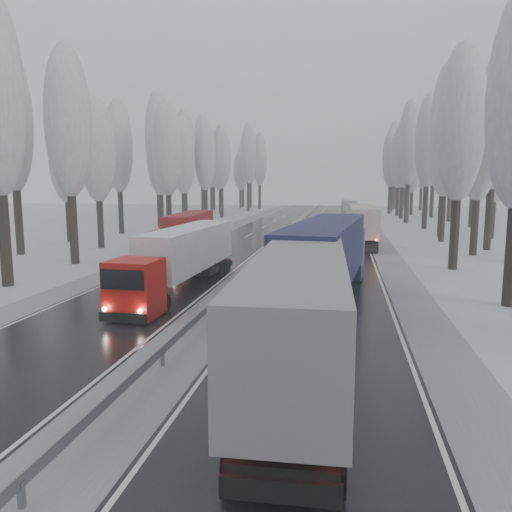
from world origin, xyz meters
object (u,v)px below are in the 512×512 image
(truck_blue_box, at_px, (329,255))
(truck_cream_box, at_px, (362,222))
(truck_grey_tarp, at_px, (302,302))
(box_truck_distant, at_px, (349,207))
(truck_red_red, at_px, (187,231))
(truck_red_white, at_px, (183,254))

(truck_blue_box, relative_size, truck_cream_box, 1.10)
(truck_blue_box, bearing_deg, truck_cream_box, 90.52)
(truck_grey_tarp, distance_m, truck_cream_box, 37.28)
(box_truck_distant, xyz_separation_m, truck_red_red, (-15.09, -59.80, 0.66))
(box_truck_distant, distance_m, truck_red_white, 75.29)
(truck_blue_box, distance_m, truck_red_red, 21.04)
(truck_grey_tarp, xyz_separation_m, truck_red_white, (-8.24, 12.24, -0.33))
(box_truck_distant, bearing_deg, truck_blue_box, -96.95)
(truck_blue_box, bearing_deg, truck_grey_tarp, -86.68)
(truck_blue_box, bearing_deg, truck_red_red, 135.45)
(truck_cream_box, xyz_separation_m, truck_red_red, (-15.97, -10.16, -0.25))
(truck_red_red, bearing_deg, truck_grey_tarp, -68.97)
(truck_grey_tarp, distance_m, truck_red_white, 14.75)
(truck_grey_tarp, distance_m, truck_blue_box, 10.67)
(truck_blue_box, relative_size, box_truck_distant, 2.20)
(truck_blue_box, height_order, box_truck_distant, truck_blue_box)
(truck_cream_box, xyz_separation_m, truck_red_white, (-11.49, -24.90, -0.21))
(truck_cream_box, distance_m, truck_red_white, 27.42)
(truck_grey_tarp, distance_m, truck_red_red, 29.82)
(truck_blue_box, distance_m, truck_red_white, 8.95)
(box_truck_distant, bearing_deg, truck_cream_box, -94.57)
(box_truck_distant, bearing_deg, truck_grey_tarp, -97.15)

